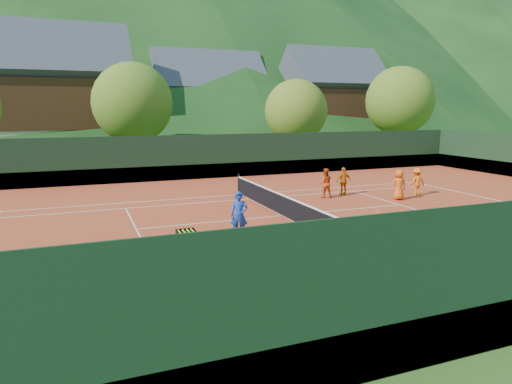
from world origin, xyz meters
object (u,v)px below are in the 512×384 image
object	(u,v)px
ball_hopper	(187,238)
student_b	(344,181)
student_c	(399,185)
chalet_left	(55,99)
tennis_net	(283,205)
chalet_mid	(207,107)
coach	(239,215)
student_a	(325,183)
chalet_right	(331,104)
student_d	(417,182)

from	to	relation	value
ball_hopper	student_b	bearing A→B (deg)	36.69
student_b	student_c	bearing A→B (deg)	131.78
student_c	chalet_left	bearing A→B (deg)	-50.88
tennis_net	ball_hopper	xyz separation A→B (m)	(-5.40, -4.57, 0.25)
student_c	chalet_mid	world-z (taller)	chalet_mid
student_b	chalet_left	bearing A→B (deg)	-58.72
coach	chalet_mid	distance (m)	38.04
coach	student_a	bearing A→B (deg)	63.78
chalet_right	student_d	bearing A→B (deg)	-111.41
student_b	tennis_net	bearing A→B (deg)	34.16
chalet_left	chalet_mid	bearing A→B (deg)	14.04
chalet_mid	chalet_left	bearing A→B (deg)	-165.96
student_a	chalet_right	world-z (taller)	chalet_right
student_b	student_d	xyz separation A→B (m)	(3.71, -1.55, -0.02)
student_b	chalet_mid	bearing A→B (deg)	-89.91
coach	ball_hopper	xyz separation A→B (m)	(-2.38, -1.84, -0.13)
ball_hopper	tennis_net	bearing A→B (deg)	40.26
student_b	tennis_net	size ratio (longest dim) A/B	0.13
student_a	student_c	xyz separation A→B (m)	(3.28, -1.95, 0.01)
coach	student_b	world-z (taller)	coach
student_c	chalet_right	bearing A→B (deg)	-105.49
coach	student_a	size ratio (longest dim) A/B	1.10
student_a	ball_hopper	distance (m)	11.99
student_b	chalet_right	size ratio (longest dim) A/B	0.13
student_b	chalet_right	bearing A→B (deg)	-117.46
chalet_left	chalet_right	distance (m)	30.00
student_a	tennis_net	size ratio (longest dim) A/B	0.13
student_c	chalet_left	xyz separation A→B (m)	(-17.16, 28.92, 4.83)
student_d	chalet_right	bearing A→B (deg)	-105.90
ball_hopper	chalet_mid	world-z (taller)	chalet_mid
student_a	tennis_net	distance (m)	4.93
student_d	ball_hopper	world-z (taller)	student_d
tennis_net	coach	bearing A→B (deg)	-137.91
chalet_left	chalet_mid	size ratio (longest dim) A/B	1.09
coach	student_b	bearing A→B (deg)	60.35
student_d	tennis_net	world-z (taller)	student_d
student_b	chalet_left	world-z (taller)	chalet_left
student_a	student_d	world-z (taller)	student_a
student_a	chalet_left	bearing A→B (deg)	-46.58
student_c	chalet_mid	xyz separation A→B (m)	(-1.16, 32.92, 4.17)
ball_hopper	student_c	bearing A→B (deg)	24.21
coach	student_c	distance (m)	10.87
ball_hopper	chalet_right	size ratio (longest dim) A/B	0.08
tennis_net	student_a	bearing A→B (deg)	37.91
tennis_net	chalet_mid	distance (m)	34.81
student_a	chalet_left	distance (m)	30.72
student_b	chalet_right	distance (m)	30.79
coach	student_a	world-z (taller)	coach
student_d	student_a	bearing A→B (deg)	-8.06
ball_hopper	chalet_mid	size ratio (longest dim) A/B	0.08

